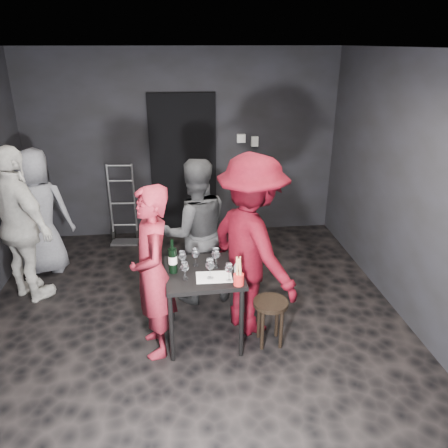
{
  "coord_description": "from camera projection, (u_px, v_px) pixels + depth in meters",
  "views": [
    {
      "loc": [
        -0.08,
        -3.81,
        2.75
      ],
      "look_at": [
        0.36,
        0.25,
        1.04
      ],
      "focal_mm": 35.0,
      "sensor_mm": 36.0,
      "label": 1
    }
  ],
  "objects": [
    {
      "name": "wallbox_upper",
      "position": [
        241.0,
        138.0,
        6.34
      ],
      "size": [
        0.12,
        0.06,
        0.12
      ],
      "primitive_type": "cube",
      "color": "#B7B7B2",
      "rests_on": "wall_back"
    },
    {
      "name": "reserved_card",
      "position": [
        236.0,
        265.0,
        4.12
      ],
      "size": [
        0.08,
        0.13,
        0.09
      ],
      "primitive_type": null,
      "rotation": [
        0.0,
        0.0,
        -0.06
      ],
      "color": "white",
      "rests_on": "tasting_table"
    },
    {
      "name": "wine_glass_b",
      "position": [
        182.0,
        259.0,
        4.11
      ],
      "size": [
        0.09,
        0.09,
        0.2
      ],
      "primitive_type": null,
      "rotation": [
        0.0,
        0.0,
        0.15
      ],
      "color": "white",
      "rests_on": "tasting_table"
    },
    {
      "name": "wall_front",
      "position": [
        209.0,
        418.0,
        1.75
      ],
      "size": [
        4.5,
        0.04,
        2.7
      ],
      "primitive_type": "cube",
      "color": "black",
      "rests_on": "ground"
    },
    {
      "name": "bystander_grey",
      "position": [
        38.0,
        208.0,
        5.37
      ],
      "size": [
        0.86,
        0.5,
        1.7
      ],
      "primitive_type": "imported",
      "rotation": [
        0.0,
        0.0,
        3.08
      ],
      "color": "slate",
      "rests_on": "floor"
    },
    {
      "name": "server_red",
      "position": [
        152.0,
        265.0,
        3.9
      ],
      "size": [
        0.55,
        0.73,
        1.8
      ],
      "primitive_type": "imported",
      "rotation": [
        0.0,
        0.0,
        -1.38
      ],
      "color": "maroon",
      "rests_on": "floor"
    },
    {
      "name": "wine_glass_a",
      "position": [
        185.0,
        270.0,
        3.93
      ],
      "size": [
        0.08,
        0.08,
        0.19
      ],
      "primitive_type": null,
      "rotation": [
        0.0,
        0.0,
        0.14
      ],
      "color": "white",
      "rests_on": "tasting_table"
    },
    {
      "name": "wine_bottle",
      "position": [
        173.0,
        260.0,
        4.04
      ],
      "size": [
        0.08,
        0.08,
        0.34
      ],
      "rotation": [
        0.0,
        0.0,
        0.21
      ],
      "color": "black",
      "rests_on": "tasting_table"
    },
    {
      "name": "breadstick_cup",
      "position": [
        239.0,
        272.0,
        3.83
      ],
      "size": [
        0.09,
        0.09,
        0.29
      ],
      "rotation": [
        0.0,
        0.0,
        -0.43
      ],
      "color": "red",
      "rests_on": "tasting_table"
    },
    {
      "name": "bystander_cream",
      "position": [
        18.0,
        212.0,
        4.69
      ],
      "size": [
        1.32,
        1.25,
        2.11
      ],
      "primitive_type": "imported",
      "rotation": [
        0.0,
        0.0,
        2.44
      ],
      "color": "silver",
      "rests_on": "floor"
    },
    {
      "name": "wallbox_lower",
      "position": [
        255.0,
        141.0,
        6.38
      ],
      "size": [
        0.1,
        0.06,
        0.14
      ],
      "primitive_type": "cube",
      "color": "#B7B7B2",
      "rests_on": "wall_back"
    },
    {
      "name": "wine_glass_d",
      "position": [
        210.0,
        268.0,
        3.94
      ],
      "size": [
        0.09,
        0.09,
        0.22
      ],
      "primitive_type": null,
      "rotation": [
        0.0,
        0.0,
        -0.07
      ],
      "color": "white",
      "rests_on": "tasting_table"
    },
    {
      "name": "man_maroon",
      "position": [
        252.0,
        227.0,
        4.15
      ],
      "size": [
        1.27,
        1.59,
        2.23
      ],
      "primitive_type": "imported",
      "rotation": [
        0.0,
        0.0,
        2.06
      ],
      "color": "#43050E",
      "rests_on": "floor"
    },
    {
      "name": "ceiling",
      "position": [
        183.0,
        48.0,
        3.52
      ],
      "size": [
        4.5,
        5.0,
        0.02
      ],
      "primitive_type": "cube",
      "color": "silver",
      "rests_on": "ground"
    },
    {
      "name": "tasting_table",
      "position": [
        204.0,
        280.0,
        4.15
      ],
      "size": [
        0.72,
        0.72,
        0.75
      ],
      "rotation": [
        0.0,
        0.0,
        0.05
      ],
      "color": "black",
      "rests_on": "floor"
    },
    {
      "name": "stool",
      "position": [
        270.0,
        310.0,
        4.18
      ],
      "size": [
        0.34,
        0.34,
        0.47
      ],
      "rotation": [
        0.0,
        0.0,
        0.4
      ],
      "color": "black",
      "rests_on": "floor"
    },
    {
      "name": "floor",
      "position": [
        192.0,
        326.0,
        4.57
      ],
      "size": [
        4.5,
        5.0,
        0.02
      ],
      "primitive_type": "cube",
      "color": "black",
      "rests_on": "ground"
    },
    {
      "name": "doorway",
      "position": [
        184.0,
        167.0,
        6.4
      ],
      "size": [
        0.95,
        0.1,
        2.1
      ],
      "primitive_type": "cube",
      "color": "black",
      "rests_on": "ground"
    },
    {
      "name": "woman_black",
      "position": [
        195.0,
        225.0,
        4.75
      ],
      "size": [
        0.95,
        0.62,
        1.8
      ],
      "primitive_type": "imported",
      "rotation": [
        0.0,
        0.0,
        3.31
      ],
      "color": "#292A2B",
      "rests_on": "floor"
    },
    {
      "name": "wine_glass_e",
      "position": [
        229.0,
        271.0,
        3.91
      ],
      "size": [
        0.07,
        0.07,
        0.19
      ],
      "primitive_type": null,
      "rotation": [
        0.0,
        0.0,
        0.05
      ],
      "color": "white",
      "rests_on": "tasting_table"
    },
    {
      "name": "wall_right",
      "position": [
        418.0,
        196.0,
        4.27
      ],
      "size": [
        0.04,
        5.0,
        2.7
      ],
      "primitive_type": "cube",
      "color": "black",
      "rests_on": "ground"
    },
    {
      "name": "wine_glass_c",
      "position": [
        196.0,
        256.0,
        4.18
      ],
      "size": [
        0.08,
        0.08,
        0.2
      ],
      "primitive_type": null,
      "rotation": [
        0.0,
        0.0,
        -0.08
      ],
      "color": "white",
      "rests_on": "tasting_table"
    },
    {
      "name": "wall_back",
      "position": [
        183.0,
        146.0,
        6.34
      ],
      "size": [
        4.5,
        0.04,
        2.7
      ],
      "primitive_type": "cube",
      "color": "black",
      "rests_on": "ground"
    },
    {
      "name": "tasting_mat",
      "position": [
        214.0,
        277.0,
        4.0
      ],
      "size": [
        0.33,
        0.22,
        0.0
      ],
      "primitive_type": "cube",
      "rotation": [
        0.0,
        0.0,
        -0.02
      ],
      "color": "white",
      "rests_on": "tasting_table"
    },
    {
      "name": "wine_glass_f",
      "position": [
        216.0,
        257.0,
        4.14
      ],
      "size": [
        0.09,
        0.09,
        0.22
      ],
      "primitive_type": null,
      "rotation": [
        0.0,
        0.0,
        -0.09
      ],
      "color": "white",
      "rests_on": "tasting_table"
    },
    {
      "name": "hand_truck",
      "position": [
        125.0,
        227.0,
        6.44
      ],
      "size": [
        0.39,
        0.33,
        1.16
      ],
      "rotation": [
        0.0,
        0.0,
        -0.08
      ],
      "color": "#B2B2B7",
      "rests_on": "floor"
    }
  ]
}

